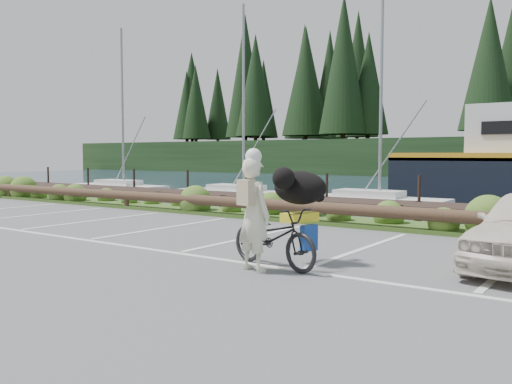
% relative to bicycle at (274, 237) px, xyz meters
% --- Properties ---
extents(ground, '(72.00, 72.00, 0.00)m').
position_rel_bicycle_xyz_m(ground, '(-2.11, 0.38, -0.49)').
color(ground, '#525254').
extents(vegetation_strip, '(34.00, 1.60, 0.10)m').
position_rel_bicycle_xyz_m(vegetation_strip, '(-2.11, 5.68, -0.44)').
color(vegetation_strip, '#3D5B21').
rests_on(vegetation_strip, ground).
extents(log_rail, '(32.00, 0.30, 0.60)m').
position_rel_bicycle_xyz_m(log_rail, '(-2.11, 4.98, -0.49)').
color(log_rail, '#443021').
rests_on(log_rail, ground).
extents(bicycle, '(1.95, 1.06, 0.97)m').
position_rel_bicycle_xyz_m(bicycle, '(0.00, 0.00, 0.00)').
color(bicycle, black).
rests_on(bicycle, ground).
extents(cyclist, '(0.72, 0.56, 1.76)m').
position_rel_bicycle_xyz_m(cyclist, '(-0.10, -0.42, 0.39)').
color(cyclist, beige).
rests_on(cyclist, ground).
extents(dog, '(0.69, 1.06, 0.56)m').
position_rel_bicycle_xyz_m(dog, '(0.14, 0.58, 0.77)').
color(dog, black).
rests_on(dog, bicycle).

